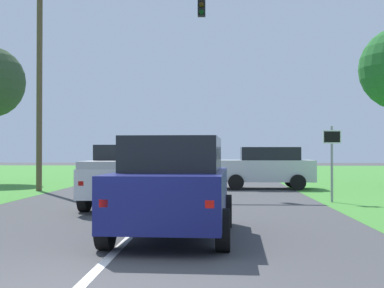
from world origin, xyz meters
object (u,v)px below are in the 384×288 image
(red_suv_near, at_px, (174,185))
(crossing_suv_far, at_px, (266,167))
(traffic_light, at_px, (83,53))
(pickup_truck_lead, at_px, (132,175))
(keep_moving_sign, at_px, (332,154))

(red_suv_near, relative_size, crossing_suv_far, 1.05)
(traffic_light, relative_size, crossing_suv_far, 2.08)
(pickup_truck_lead, distance_m, traffic_light, 8.08)
(pickup_truck_lead, bearing_deg, traffic_light, 117.93)
(keep_moving_sign, relative_size, crossing_suv_far, 0.59)
(traffic_light, xyz_separation_m, keep_moving_sign, (9.38, -4.27, -4.21))
(red_suv_near, relative_size, keep_moving_sign, 1.80)
(red_suv_near, height_order, keep_moving_sign, keep_moving_sign)
(crossing_suv_far, bearing_deg, traffic_light, -167.24)
(traffic_light, bearing_deg, keep_moving_sign, -24.46)
(keep_moving_sign, bearing_deg, crossing_suv_far, 104.52)
(pickup_truck_lead, bearing_deg, keep_moving_sign, 12.68)
(pickup_truck_lead, bearing_deg, red_suv_near, -72.71)
(red_suv_near, xyz_separation_m, traffic_light, (-4.76, 11.27, 4.79))
(pickup_truck_lead, xyz_separation_m, traffic_light, (-3.02, 5.70, 4.85))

